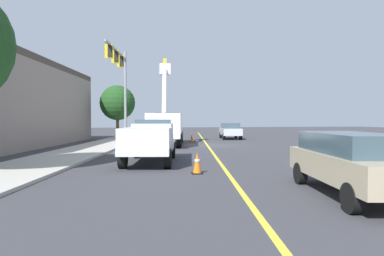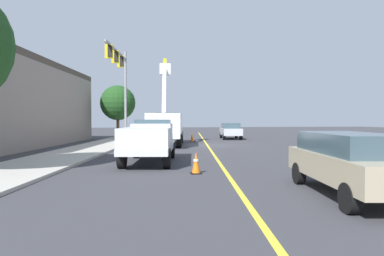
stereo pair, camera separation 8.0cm
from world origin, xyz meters
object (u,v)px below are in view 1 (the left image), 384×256
(utility_bucket_truck, at_px, (166,125))
(traffic_cone_leading, at_px, (197,163))
(traffic_cone_mid_front, at_px, (192,137))
(trailing_sedan, at_px, (352,160))
(traffic_signal_mast, at_px, (120,74))
(service_pickup_truck, at_px, (150,139))
(passing_minivan, at_px, (230,130))

(utility_bucket_truck, relative_size, traffic_cone_leading, 10.27)
(traffic_cone_leading, height_order, traffic_cone_mid_front, traffic_cone_mid_front)
(trailing_sedan, xyz_separation_m, traffic_cone_leading, (4.16, 3.48, -0.57))
(traffic_signal_mast, bearing_deg, trailing_sedan, -160.59)
(traffic_cone_leading, xyz_separation_m, traffic_signal_mast, (15.76, 3.54, 5.47))
(traffic_cone_mid_front, bearing_deg, trailing_sedan, -178.29)
(service_pickup_truck, bearing_deg, utility_bucket_truck, -9.37)
(utility_bucket_truck, distance_m, trailing_sedan, 18.71)
(passing_minivan, bearing_deg, traffic_cone_leading, 160.06)
(passing_minivan, distance_m, traffic_cone_mid_front, 6.20)
(service_pickup_truck, bearing_deg, traffic_cone_mid_front, -17.85)
(utility_bucket_truck, distance_m, traffic_cone_leading, 14.30)
(traffic_cone_mid_front, xyz_separation_m, traffic_signal_mast, (-1.49, 6.38, 5.45))
(trailing_sedan, relative_size, traffic_cone_leading, 6.10)
(traffic_cone_mid_front, height_order, traffic_signal_mast, traffic_signal_mast)
(traffic_signal_mast, bearing_deg, traffic_cone_mid_front, -76.87)
(utility_bucket_truck, xyz_separation_m, traffic_cone_mid_front, (3.00, -2.66, -1.19))
(passing_minivan, bearing_deg, utility_bucket_truck, 132.55)
(trailing_sedan, bearing_deg, service_pickup_truck, 33.77)
(traffic_cone_leading, height_order, traffic_signal_mast, traffic_signal_mast)
(trailing_sedan, bearing_deg, traffic_cone_leading, 39.92)
(service_pickup_truck, xyz_separation_m, trailing_sedan, (-7.60, -5.08, -0.15))
(passing_minivan, bearing_deg, traffic_cone_mid_front, 128.75)
(traffic_cone_mid_front, relative_size, traffic_signal_mast, 0.10)
(passing_minivan, height_order, trailing_sedan, same)
(traffic_cone_leading, bearing_deg, passing_minivan, -19.94)
(trailing_sedan, bearing_deg, traffic_signal_mast, 19.41)
(passing_minivan, height_order, traffic_cone_mid_front, passing_minivan)
(trailing_sedan, xyz_separation_m, traffic_cone_mid_front, (21.40, 0.64, -0.55))
(traffic_cone_leading, bearing_deg, traffic_cone_mid_front, -9.35)
(traffic_cone_mid_front, bearing_deg, service_pickup_truck, 162.15)
(trailing_sedan, height_order, traffic_cone_leading, trailing_sedan)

